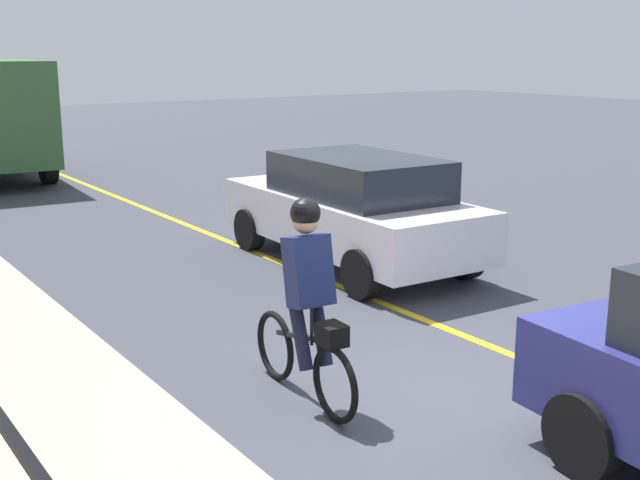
% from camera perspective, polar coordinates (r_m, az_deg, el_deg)
% --- Properties ---
extents(ground_plane, '(80.00, 80.00, 0.00)m').
position_cam_1_polar(ground_plane, '(7.15, 7.38, -11.85)').
color(ground_plane, '#3E404A').
extents(lane_line_centre, '(36.00, 0.12, 0.01)m').
position_cam_1_polar(lane_line_centre, '(8.23, 15.80, -8.77)').
color(lane_line_centre, yellow).
rests_on(lane_line_centre, ground).
extents(cyclist_lead, '(1.71, 0.38, 1.83)m').
position_cam_1_polar(cyclist_lead, '(6.92, -0.89, -4.49)').
color(cyclist_lead, black).
rests_on(cyclist_lead, ground).
extents(patrol_sedan, '(4.47, 2.07, 1.58)m').
position_cam_1_polar(patrol_sedan, '(11.50, 2.30, 2.28)').
color(patrol_sedan, white).
rests_on(patrol_sedan, ground).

